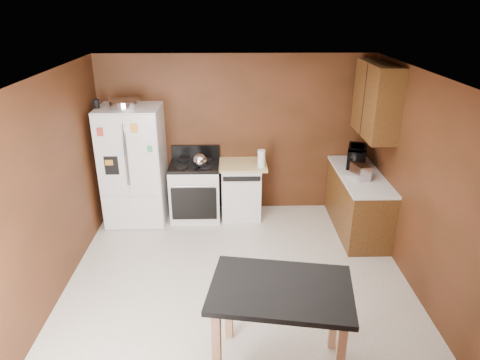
{
  "coord_description": "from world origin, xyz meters",
  "views": [
    {
      "loc": [
        -0.07,
        -4.22,
        3.23
      ],
      "look_at": [
        0.04,
        0.85,
        1.08
      ],
      "focal_mm": 32.0,
      "sensor_mm": 36.0,
      "label": 1
    }
  ],
  "objects_px": {
    "roasting_pan": "(125,104)",
    "refrigerator": "(134,165)",
    "microwave": "(356,157)",
    "island": "(280,300)",
    "paper_towel": "(261,159)",
    "toaster": "(360,172)",
    "pen_cup": "(96,104)",
    "green_canister": "(261,160)",
    "gas_range": "(196,190)",
    "dishwasher": "(241,189)",
    "kettle": "(200,160)"
  },
  "relations": [
    {
      "from": "roasting_pan",
      "to": "refrigerator",
      "type": "bearing_deg",
      "value": 42.54
    },
    {
      "from": "microwave",
      "to": "island",
      "type": "bearing_deg",
      "value": 171.39
    },
    {
      "from": "paper_towel",
      "to": "island",
      "type": "relative_size",
      "value": 0.2
    },
    {
      "from": "microwave",
      "to": "refrigerator",
      "type": "xyz_separation_m",
      "value": [
        -3.37,
        0.07,
        -0.14
      ]
    },
    {
      "from": "toaster",
      "to": "island",
      "type": "xyz_separation_m",
      "value": [
        -1.38,
        -2.44,
        -0.23
      ]
    },
    {
      "from": "roasting_pan",
      "to": "pen_cup",
      "type": "bearing_deg",
      "value": -174.84
    },
    {
      "from": "green_canister",
      "to": "gas_range",
      "type": "height_order",
      "value": "gas_range"
    },
    {
      "from": "pen_cup",
      "to": "dishwasher",
      "type": "xyz_separation_m",
      "value": [
        2.06,
        0.15,
        -1.41
      ]
    },
    {
      "from": "toaster",
      "to": "refrigerator",
      "type": "bearing_deg",
      "value": 154.93
    },
    {
      "from": "green_canister",
      "to": "gas_range",
      "type": "distance_m",
      "value": 1.14
    },
    {
      "from": "toaster",
      "to": "microwave",
      "type": "bearing_deg",
      "value": 65.72
    },
    {
      "from": "toaster",
      "to": "kettle",
      "type": "bearing_deg",
      "value": 152.57
    },
    {
      "from": "dishwasher",
      "to": "island",
      "type": "bearing_deg",
      "value": -84.96
    },
    {
      "from": "microwave",
      "to": "gas_range",
      "type": "bearing_deg",
      "value": 104.74
    },
    {
      "from": "microwave",
      "to": "dishwasher",
      "type": "distance_m",
      "value": 1.84
    },
    {
      "from": "refrigerator",
      "to": "gas_range",
      "type": "height_order",
      "value": "refrigerator"
    },
    {
      "from": "kettle",
      "to": "dishwasher",
      "type": "height_order",
      "value": "kettle"
    },
    {
      "from": "roasting_pan",
      "to": "island",
      "type": "height_order",
      "value": "roasting_pan"
    },
    {
      "from": "dishwasher",
      "to": "microwave",
      "type": "bearing_deg",
      "value": -4.96
    },
    {
      "from": "toaster",
      "to": "green_canister",
      "type": "bearing_deg",
      "value": 137.68
    },
    {
      "from": "paper_towel",
      "to": "toaster",
      "type": "distance_m",
      "value": 1.44
    },
    {
      "from": "microwave",
      "to": "refrigerator",
      "type": "distance_m",
      "value": 3.37
    },
    {
      "from": "pen_cup",
      "to": "microwave",
      "type": "bearing_deg",
      "value": -0.02
    },
    {
      "from": "paper_towel",
      "to": "green_canister",
      "type": "distance_m",
      "value": 0.2
    },
    {
      "from": "roasting_pan",
      "to": "gas_range",
      "type": "relative_size",
      "value": 0.39
    },
    {
      "from": "green_canister",
      "to": "paper_towel",
      "type": "bearing_deg",
      "value": -92.91
    },
    {
      "from": "kettle",
      "to": "microwave",
      "type": "distance_m",
      "value": 2.36
    },
    {
      "from": "green_canister",
      "to": "toaster",
      "type": "xyz_separation_m",
      "value": [
        1.34,
        -0.69,
        0.07
      ]
    },
    {
      "from": "pen_cup",
      "to": "toaster",
      "type": "xyz_separation_m",
      "value": [
        3.7,
        -0.52,
        -0.86
      ]
    },
    {
      "from": "pen_cup",
      "to": "gas_range",
      "type": "xyz_separation_m",
      "value": [
        1.34,
        0.12,
        -1.4
      ]
    },
    {
      "from": "kettle",
      "to": "island",
      "type": "bearing_deg",
      "value": -73.01
    },
    {
      "from": "roasting_pan",
      "to": "kettle",
      "type": "relative_size",
      "value": 2.08
    },
    {
      "from": "refrigerator",
      "to": "island",
      "type": "height_order",
      "value": "refrigerator"
    },
    {
      "from": "refrigerator",
      "to": "kettle",
      "type": "bearing_deg",
      "value": -4.63
    },
    {
      "from": "toaster",
      "to": "gas_range",
      "type": "height_order",
      "value": "toaster"
    },
    {
      "from": "microwave",
      "to": "gas_range",
      "type": "xyz_separation_m",
      "value": [
        -2.45,
        0.13,
        -0.57
      ]
    },
    {
      "from": "island",
      "to": "kettle",
      "type": "bearing_deg",
      "value": 106.99
    },
    {
      "from": "roasting_pan",
      "to": "microwave",
      "type": "height_order",
      "value": "roasting_pan"
    },
    {
      "from": "paper_towel",
      "to": "toaster",
      "type": "xyz_separation_m",
      "value": [
        1.35,
        -0.51,
        -0.02
      ]
    },
    {
      "from": "dishwasher",
      "to": "toaster",
      "type": "bearing_deg",
      "value": -22.07
    },
    {
      "from": "paper_towel",
      "to": "microwave",
      "type": "bearing_deg",
      "value": 0.31
    },
    {
      "from": "toaster",
      "to": "pen_cup",
      "type": "bearing_deg",
      "value": 157.04
    },
    {
      "from": "paper_towel",
      "to": "microwave",
      "type": "height_order",
      "value": "microwave"
    },
    {
      "from": "kettle",
      "to": "refrigerator",
      "type": "distance_m",
      "value": 1.01
    },
    {
      "from": "toaster",
      "to": "gas_range",
      "type": "relative_size",
      "value": 0.26
    },
    {
      "from": "microwave",
      "to": "island",
      "type": "height_order",
      "value": "microwave"
    },
    {
      "from": "roasting_pan",
      "to": "gas_range",
      "type": "bearing_deg",
      "value": 5.4
    },
    {
      "from": "pen_cup",
      "to": "toaster",
      "type": "distance_m",
      "value": 3.84
    },
    {
      "from": "green_canister",
      "to": "dishwasher",
      "type": "relative_size",
      "value": 0.11
    },
    {
      "from": "gas_range",
      "to": "green_canister",
      "type": "bearing_deg",
      "value": 2.75
    }
  ]
}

